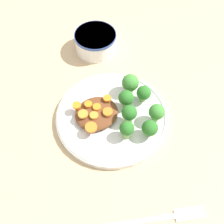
# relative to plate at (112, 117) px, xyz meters

# --- Properties ---
(ground_plane) EXTENTS (4.00, 4.00, 0.00)m
(ground_plane) POSITION_rel_plate_xyz_m (0.00, 0.00, -0.01)
(ground_plane) COLOR tan
(plate) EXTENTS (0.26, 0.26, 0.02)m
(plate) POSITION_rel_plate_xyz_m (0.00, 0.00, 0.00)
(plate) COLOR silver
(plate) RESTS_ON ground_plane
(dip_bowl) EXTENTS (0.11, 0.11, 0.05)m
(dip_bowl) POSITION_rel_plate_xyz_m (0.08, 0.22, 0.02)
(dip_bowl) COLOR white
(dip_bowl) RESTS_ON ground_plane
(stew_mound) EXTENTS (0.10, 0.09, 0.02)m
(stew_mound) POSITION_rel_plate_xyz_m (-0.03, 0.02, 0.01)
(stew_mound) COLOR brown
(stew_mound) RESTS_ON plate
(broccoli_floret_0) EXTENTS (0.04, 0.04, 0.05)m
(broccoli_floret_0) POSITION_rel_plate_xyz_m (0.03, -0.03, 0.04)
(broccoli_floret_0) COLOR #7FA85B
(broccoli_floret_0) RESTS_ON plate
(broccoli_floret_1) EXTENTS (0.03, 0.03, 0.05)m
(broccoli_floret_1) POSITION_rel_plate_xyz_m (0.09, -0.00, 0.03)
(broccoli_floret_1) COLOR #7FA85B
(broccoli_floret_1) RESTS_ON plate
(broccoli_floret_2) EXTENTS (0.04, 0.04, 0.05)m
(broccoli_floret_2) POSITION_rel_plate_xyz_m (0.08, -0.06, 0.04)
(broccoli_floret_2) COLOR #7FA85B
(broccoli_floret_2) RESTS_ON plate
(broccoli_floret_3) EXTENTS (0.04, 0.04, 0.05)m
(broccoli_floret_3) POSITION_rel_plate_xyz_m (0.04, -0.09, 0.03)
(broccoli_floret_3) COLOR #7FA85B
(broccoli_floret_3) RESTS_ON plate
(broccoli_floret_4) EXTENTS (0.03, 0.03, 0.05)m
(broccoli_floret_4) POSITION_rel_plate_xyz_m (-0.00, -0.06, 0.03)
(broccoli_floret_4) COLOR #7FA85B
(broccoli_floret_4) RESTS_ON plate
(broccoli_floret_5) EXTENTS (0.04, 0.04, 0.05)m
(broccoli_floret_5) POSITION_rel_plate_xyz_m (0.07, 0.04, 0.04)
(broccoli_floret_5) COLOR #7FA85B
(broccoli_floret_5) RESTS_ON plate
(broccoli_floret_6) EXTENTS (0.04, 0.04, 0.05)m
(broccoli_floret_6) POSITION_rel_plate_xyz_m (0.04, 0.01, 0.04)
(broccoli_floret_6) COLOR #7FA85B
(broccoli_floret_6) RESTS_ON plate
(carrot_slice_0) EXTENTS (0.02, 0.02, 0.01)m
(carrot_slice_0) POSITION_rel_plate_xyz_m (-0.01, 0.00, 0.03)
(carrot_slice_0) COLOR orange
(carrot_slice_0) RESTS_ON stew_mound
(carrot_slice_1) EXTENTS (0.02, 0.02, 0.01)m
(carrot_slice_1) POSITION_rel_plate_xyz_m (-0.04, 0.04, 0.03)
(carrot_slice_1) COLOR orange
(carrot_slice_1) RESTS_ON stew_mound
(carrot_slice_2) EXTENTS (0.02, 0.02, 0.01)m
(carrot_slice_2) POSITION_rel_plate_xyz_m (-0.06, 0.02, 0.03)
(carrot_slice_2) COLOR orange
(carrot_slice_2) RESTS_ON stew_mound
(carrot_slice_3) EXTENTS (0.02, 0.02, 0.01)m
(carrot_slice_3) POSITION_rel_plate_xyz_m (-0.06, 0.05, 0.03)
(carrot_slice_3) COLOR orange
(carrot_slice_3) RESTS_ON stew_mound
(carrot_slice_4) EXTENTS (0.03, 0.03, 0.01)m
(carrot_slice_4) POSITION_rel_plate_xyz_m (-0.06, -0.02, 0.03)
(carrot_slice_4) COLOR orange
(carrot_slice_4) RESTS_ON stew_mound
(carrot_slice_5) EXTENTS (0.02, 0.02, 0.01)m
(carrot_slice_5) POSITION_rel_plate_xyz_m (0.01, 0.03, 0.03)
(carrot_slice_5) COLOR orange
(carrot_slice_5) RESTS_ON stew_mound
(carrot_slice_6) EXTENTS (0.02, 0.02, 0.00)m
(carrot_slice_6) POSITION_rel_plate_xyz_m (-0.04, 0.01, 0.03)
(carrot_slice_6) COLOR orange
(carrot_slice_6) RESTS_ON stew_mound
(carrot_slice_7) EXTENTS (0.02, 0.02, 0.01)m
(carrot_slice_7) POSITION_rel_plate_xyz_m (-0.03, 0.03, 0.03)
(carrot_slice_7) COLOR orange
(carrot_slice_7) RESTS_ON stew_mound
(fork) EXTENTS (0.19, 0.09, 0.01)m
(fork) POSITION_rel_plate_xyz_m (-0.03, -0.25, -0.01)
(fork) COLOR silver
(fork) RESTS_ON ground_plane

